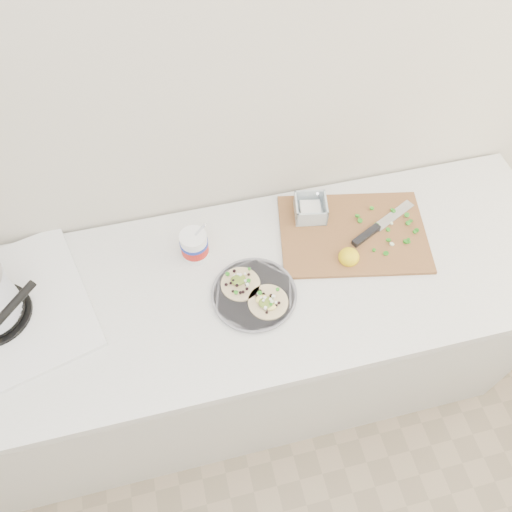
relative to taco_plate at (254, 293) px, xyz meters
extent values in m
cube|color=beige|center=(-0.20, 0.36, 0.38)|extent=(3.50, 0.05, 2.60)
cube|color=silver|center=(-0.20, 0.06, -0.49)|extent=(2.40, 0.62, 0.86)
cube|color=silver|center=(-0.20, 0.04, -0.04)|extent=(2.44, 0.66, 0.04)
cylinder|color=slate|center=(0.00, 0.00, -0.01)|extent=(0.24, 0.24, 0.01)
cylinder|color=slate|center=(0.00, 0.00, -0.01)|extent=(0.26, 0.26, 0.00)
cylinder|color=white|center=(-0.15, 0.19, 0.03)|extent=(0.08, 0.08, 0.10)
cylinder|color=red|center=(-0.15, 0.19, 0.03)|extent=(0.09, 0.09, 0.04)
cylinder|color=#192D99|center=(-0.15, 0.19, 0.05)|extent=(0.09, 0.09, 0.01)
cube|color=brown|center=(0.37, 0.15, -0.01)|extent=(0.53, 0.41, 0.01)
cube|color=white|center=(0.25, 0.25, 0.01)|extent=(0.07, 0.07, 0.03)
ellipsoid|color=yellow|center=(0.32, 0.05, 0.01)|extent=(0.07, 0.07, 0.06)
cube|color=silver|center=(0.52, 0.18, 0.00)|extent=(0.17, 0.11, 0.00)
cube|color=black|center=(0.40, 0.12, 0.00)|extent=(0.11, 0.07, 0.02)
camera|label=1|loc=(-0.17, -0.72, 1.30)|focal=35.00mm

